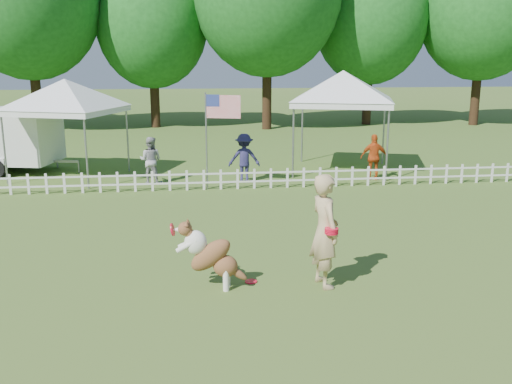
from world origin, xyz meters
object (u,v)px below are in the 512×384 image
at_px(canopy_tent_left, 68,130).
at_px(spectator_b, 244,158).
at_px(frisbee_on_turf, 251,281).
at_px(canopy_tent_right, 342,122).
at_px(handler, 325,231).
at_px(spectator_a, 151,160).
at_px(flag_pole, 206,142).
at_px(dog, 212,255).
at_px(spectator_c, 374,157).

relative_size(canopy_tent_left, spectator_b, 2.03).
relative_size(frisbee_on_turf, canopy_tent_left, 0.07).
height_order(canopy_tent_right, spectator_b, canopy_tent_right).
bearing_deg(canopy_tent_left, canopy_tent_right, 20.40).
relative_size(handler, spectator_a, 1.35).
bearing_deg(flag_pole, spectator_a, 165.88).
distance_m(dog, frisbee_on_turf, 0.92).
bearing_deg(frisbee_on_turf, canopy_tent_left, 117.27).
distance_m(frisbee_on_turf, canopy_tent_right, 10.56).
height_order(frisbee_on_turf, spectator_a, spectator_a).
bearing_deg(handler, canopy_tent_right, -28.87).
xyz_separation_m(frisbee_on_turf, canopy_tent_left, (-4.89, 9.48, 1.54)).
height_order(dog, flag_pole, flag_pole).
distance_m(spectator_a, spectator_c, 7.03).
distance_m(frisbee_on_turf, flag_pole, 7.41).
bearing_deg(frisbee_on_turf, flag_pole, 94.20).
bearing_deg(spectator_c, canopy_tent_left, -0.31).
xyz_separation_m(canopy_tent_left, canopy_tent_right, (9.01, 0.10, 0.11)).
bearing_deg(canopy_tent_right, frisbee_on_turf, -96.65).
height_order(canopy_tent_right, spectator_a, canopy_tent_right).
bearing_deg(spectator_c, spectator_b, 6.23).
height_order(frisbee_on_turf, canopy_tent_left, canopy_tent_left).
distance_m(canopy_tent_right, spectator_a, 6.56).
xyz_separation_m(canopy_tent_right, flag_pole, (-4.66, -2.32, -0.24)).
bearing_deg(canopy_tent_left, spectator_a, -4.90).
bearing_deg(flag_pole, spectator_c, 24.12).
relative_size(dog, spectator_a, 0.82).
bearing_deg(spectator_c, spectator_a, 6.20).
xyz_separation_m(handler, spectator_a, (-3.47, 8.53, -0.26)).
height_order(spectator_a, spectator_b, spectator_b).
height_order(handler, spectator_c, handler).
height_order(spectator_a, spectator_c, spectator_c).
bearing_deg(handler, spectator_c, -35.82).
xyz_separation_m(dog, spectator_c, (5.48, 8.17, 0.14)).
bearing_deg(handler, flag_pole, 0.69).
height_order(dog, canopy_tent_left, canopy_tent_left).
distance_m(handler, flag_pole, 7.75).
bearing_deg(dog, spectator_b, 90.22).
bearing_deg(canopy_tent_left, dog, -46.74).
bearing_deg(handler, frisbee_on_turf, 65.01).
bearing_deg(spectator_a, handler, 128.15).
distance_m(frisbee_on_turf, spectator_b, 8.21).
height_order(dog, spectator_a, spectator_a).
bearing_deg(flag_pole, canopy_tent_right, 42.83).
xyz_separation_m(spectator_b, spectator_c, (4.14, -0.16, -0.03)).
bearing_deg(canopy_tent_right, flag_pole, -136.88).
xyz_separation_m(handler, canopy_tent_right, (2.89, 9.85, 0.68)).
xyz_separation_m(flag_pole, spectator_c, (5.32, 0.73, -0.69)).
relative_size(canopy_tent_left, spectator_a, 2.13).
bearing_deg(spectator_a, canopy_tent_right, -152.30).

